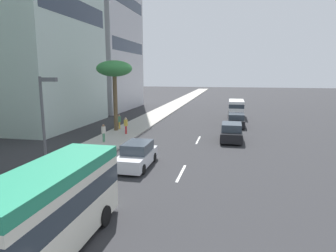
% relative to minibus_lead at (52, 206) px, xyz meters
% --- Properties ---
extents(ground_plane, '(198.00, 198.00, 0.00)m').
position_rel_minibus_lead_xyz_m(ground_plane, '(25.79, -3.00, -1.66)').
color(ground_plane, '#2D2D30').
extents(sidewalk_right, '(162.00, 3.71, 0.15)m').
position_rel_minibus_lead_xyz_m(sidewalk_right, '(25.79, 4.84, -1.58)').
color(sidewalk_right, '#B2ADA3').
rests_on(sidewalk_right, ground_plane).
extents(lane_stripe_mid, '(3.20, 0.16, 0.01)m').
position_rel_minibus_lead_xyz_m(lane_stripe_mid, '(8.85, -3.00, -1.65)').
color(lane_stripe_mid, silver).
rests_on(lane_stripe_mid, ground_plane).
extents(lane_stripe_far, '(3.20, 0.16, 0.01)m').
position_rel_minibus_lead_xyz_m(lane_stripe_far, '(18.27, -3.00, -1.65)').
color(lane_stripe_far, silver).
rests_on(lane_stripe_far, ground_plane).
extents(minibus_lead, '(6.63, 2.27, 3.02)m').
position_rel_minibus_lead_xyz_m(minibus_lead, '(0.00, 0.00, 0.00)').
color(minibus_lead, silver).
rests_on(minibus_lead, ground_plane).
extents(car_second, '(4.50, 1.95, 1.66)m').
position_rel_minibus_lead_xyz_m(car_second, '(18.64, -6.00, -0.87)').
color(car_second, black).
rests_on(car_second, ground_plane).
extents(car_third, '(4.29, 1.85, 1.62)m').
position_rel_minibus_lead_xyz_m(car_third, '(9.56, 0.10, -0.89)').
color(car_third, silver).
rests_on(car_third, ground_plane).
extents(van_fourth, '(4.96, 2.13, 2.43)m').
position_rel_minibus_lead_xyz_m(van_fourth, '(33.35, -6.58, -0.27)').
color(van_fourth, white).
rests_on(van_fourth, ground_plane).
extents(car_fifth, '(4.32, 1.93, 1.54)m').
position_rel_minibus_lead_xyz_m(car_fifth, '(26.11, -6.52, -0.93)').
color(car_fifth, black).
rests_on(car_fifth, ground_plane).
extents(pedestrian_near_lamp, '(0.39, 0.37, 1.56)m').
position_rel_minibus_lead_xyz_m(pedestrian_near_lamp, '(15.21, 5.04, -0.66)').
color(pedestrian_near_lamp, '#4C8C66').
rests_on(pedestrian_near_lamp, sidewalk_right).
extents(pedestrian_mid_block, '(0.36, 0.39, 1.57)m').
position_rel_minibus_lead_xyz_m(pedestrian_mid_block, '(21.27, 5.95, -0.66)').
color(pedestrian_mid_block, gold).
rests_on(pedestrian_mid_block, sidewalk_right).
extents(pedestrian_by_tree, '(0.31, 0.37, 1.65)m').
position_rel_minibus_lead_xyz_m(pedestrian_by_tree, '(18.86, 4.31, -0.60)').
color(pedestrian_by_tree, red).
rests_on(pedestrian_by_tree, sidewalk_right).
extents(palm_tree, '(3.65, 3.65, 7.28)m').
position_rel_minibus_lead_xyz_m(palm_tree, '(20.41, 5.99, 4.78)').
color(palm_tree, brown).
rests_on(palm_tree, sidewalk_right).
extents(street_lamp, '(0.24, 0.97, 5.83)m').
position_rel_minibus_lead_xyz_m(street_lamp, '(4.59, 3.26, 2.17)').
color(street_lamp, '#4C4C51').
rests_on(street_lamp, sidewalk_right).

